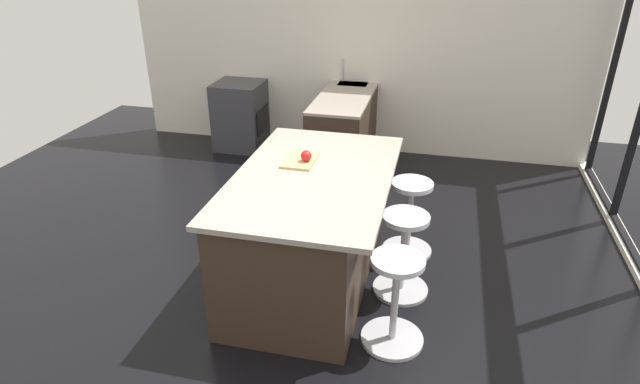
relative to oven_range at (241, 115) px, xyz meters
The scene contains 10 objects.
ground_plane 3.16m from the oven_range, 27.34° to the left, with size 8.13×8.13×0.00m, color black.
interior_partition_left 1.72m from the oven_range, 103.70° to the left, with size 0.15×5.74×2.64m.
sink_cabinet 1.44m from the oven_range, 90.17° to the left, with size 2.19×0.60×1.18m.
oven_range is the anchor object (origin of this frame).
kitchen_island 3.12m from the oven_range, 30.98° to the left, with size 1.88×1.17×0.95m.
stool_by_window 3.16m from the oven_range, 48.61° to the left, with size 0.44×0.44×0.69m.
stool_middle 3.58m from the oven_range, 41.48° to the left, with size 0.44×0.44×0.69m.
stool_near_camera 4.04m from the oven_range, 35.91° to the left, with size 0.44×0.44×0.69m.
cutting_board 2.92m from the oven_range, 31.23° to the left, with size 0.36×0.24×0.02m, color tan.
apple_red 2.99m from the oven_range, 31.90° to the left, with size 0.09×0.09×0.09m, color red.
Camera 1 is at (3.39, 1.10, 2.59)m, focal length 29.50 mm.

